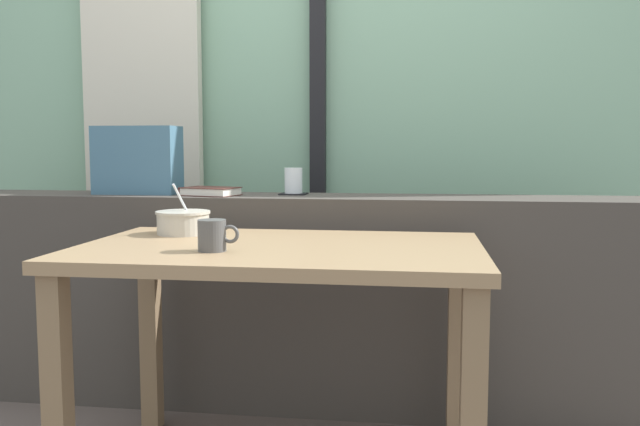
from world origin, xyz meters
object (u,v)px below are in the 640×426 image
soup_bowl (183,222)px  ceramic_mug (213,235)px  breakfast_table (280,282)px  throw_pillow (138,160)px  juice_glass (294,181)px  closed_book (210,191)px  coaster_square (294,194)px

soup_bowl → ceramic_mug: size_ratio=1.54×
breakfast_table → throw_pillow: (-0.68, 0.61, 0.33)m
breakfast_table → soup_bowl: soup_bowl is taller
juice_glass → closed_book: (-0.30, -0.09, -0.04)m
breakfast_table → ceramic_mug: 0.25m
throw_pillow → ceramic_mug: bearing=-54.8°
throw_pillow → juice_glass: bearing=4.7°
throw_pillow → soup_bowl: bearing=-51.8°
closed_book → soup_bowl: (0.03, -0.37, -0.07)m
breakfast_table → ceramic_mug: (-0.16, -0.13, 0.15)m
closed_book → throw_pillow: 0.32m
soup_bowl → ceramic_mug: (0.20, -0.33, 0.00)m
breakfast_table → throw_pillow: 0.97m
coaster_square → ceramic_mug: size_ratio=0.88×
juice_glass → soup_bowl: size_ratio=0.56×
breakfast_table → soup_bowl: (-0.36, 0.19, 0.14)m
coaster_square → throw_pillow: bearing=-175.3°
closed_book → soup_bowl: soup_bowl is taller
breakfast_table → closed_book: bearing=123.9°
juice_glass → ceramic_mug: juice_glass is taller
breakfast_table → ceramic_mug: size_ratio=10.10×
juice_glass → soup_bowl: juice_glass is taller
juice_glass → throw_pillow: throw_pillow is taller
juice_glass → closed_book: bearing=-163.2°
ceramic_mug → soup_bowl: bearing=121.2°
closed_book → soup_bowl: 0.38m
soup_bowl → ceramic_mug: 0.39m
coaster_square → juice_glass: 0.05m
throw_pillow → breakfast_table: bearing=-41.8°
throw_pillow → soup_bowl: (0.33, -0.41, -0.19)m
coaster_square → throw_pillow: throw_pillow is taller
soup_bowl → ceramic_mug: bearing=-58.8°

